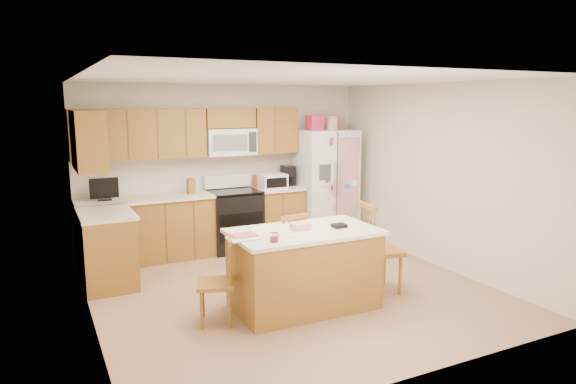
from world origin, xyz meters
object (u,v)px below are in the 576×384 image
refrigerator (325,184)px  windsor_chair_right (378,250)px  stove (234,219)px  windsor_chair_back (287,253)px  windsor_chair_left (218,283)px  island (304,268)px

refrigerator → windsor_chair_right: 2.51m
stove → refrigerator: bearing=-2.3°
windsor_chair_back → stove: bearing=89.0°
stove → windsor_chair_left: (-1.09, -2.44, -0.05)m
windsor_chair_right → refrigerator: bearing=74.4°
stove → windsor_chair_right: (0.90, -2.45, 0.04)m
stove → windsor_chair_back: size_ratio=1.19×
refrigerator → windsor_chair_back: 2.49m
island → windsor_chair_left: 0.98m
windsor_chair_back → windsor_chair_right: windsor_chair_right is taller
refrigerator → island: size_ratio=1.21×
windsor_chair_back → windsor_chair_right: size_ratio=0.88×
refrigerator → stove: bearing=177.7°
windsor_chair_left → windsor_chair_right: bearing=-0.4°
windsor_chair_back → refrigerator: bearing=49.0°
island → windsor_chair_right: (1.01, 0.02, 0.07)m
island → windsor_chair_right: bearing=1.4°
stove → windsor_chair_left: size_ratio=1.26×
island → windsor_chair_back: bearing=82.6°
stove → island: stove is taller
refrigerator → windsor_chair_back: size_ratio=2.15×
island → windsor_chair_back: 0.58m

